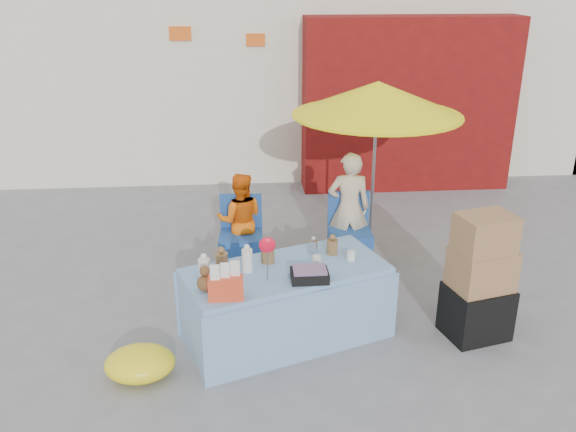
{
  "coord_description": "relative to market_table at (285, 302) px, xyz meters",
  "views": [
    {
      "loc": [
        -0.37,
        -4.86,
        3.23
      ],
      "look_at": [
        0.07,
        0.6,
        1.0
      ],
      "focal_mm": 38.0,
      "sensor_mm": 36.0,
      "label": 1
    }
  ],
  "objects": [
    {
      "name": "ground",
      "position": [
        0.0,
        -0.04,
        -0.37
      ],
      "size": [
        80.0,
        80.0,
        0.0
      ],
      "primitive_type": "plane",
      "color": "slate",
      "rests_on": "ground"
    },
    {
      "name": "market_table",
      "position": [
        0.0,
        0.0,
        0.0
      ],
      "size": [
        2.05,
        1.45,
        1.13
      ],
      "rotation": [
        0.0,
        0.0,
        0.35
      ],
      "color": "#7DA0C8",
      "rests_on": "ground"
    },
    {
      "name": "chair_left",
      "position": [
        -0.4,
        1.42,
        -0.11
      ],
      "size": [
        0.5,
        0.49,
        0.85
      ],
      "rotation": [
        0.0,
        0.0,
        -0.05
      ],
      "color": "#214C98",
      "rests_on": "ground"
    },
    {
      "name": "chair_right",
      "position": [
        0.85,
        1.42,
        -0.11
      ],
      "size": [
        0.5,
        0.49,
        0.85
      ],
      "rotation": [
        0.0,
        0.0,
        -0.05
      ],
      "color": "#214C98",
      "rests_on": "ground"
    },
    {
      "name": "vendor_orange",
      "position": [
        -0.4,
        1.56,
        0.19
      ],
      "size": [
        0.56,
        0.45,
        1.12
      ],
      "primitive_type": "imported",
      "rotation": [
        0.0,
        0.0,
        3.1
      ],
      "color": "orange",
      "rests_on": "ground"
    },
    {
      "name": "vendor_beige",
      "position": [
        0.85,
        1.56,
        0.3
      ],
      "size": [
        0.5,
        0.34,
        1.33
      ],
      "primitive_type": "imported",
      "rotation": [
        0.0,
        0.0,
        3.1
      ],
      "color": "beige",
      "rests_on": "ground"
    },
    {
      "name": "umbrella",
      "position": [
        1.15,
        1.71,
        1.52
      ],
      "size": [
        1.9,
        1.9,
        2.09
      ],
      "color": "gray",
      "rests_on": "ground"
    },
    {
      "name": "box_stack",
      "position": [
        1.78,
        -0.11,
        0.2
      ],
      "size": [
        0.65,
        0.58,
        1.23
      ],
      "rotation": [
        0.0,
        0.0,
        0.25
      ],
      "color": "black",
      "rests_on": "ground"
    },
    {
      "name": "tarp_bundle",
      "position": [
        -1.27,
        -0.51,
        -0.23
      ],
      "size": [
        0.65,
        0.54,
        0.27
      ],
      "primitive_type": "ellipsoid",
      "rotation": [
        0.0,
        0.0,
        0.11
      ],
      "color": "yellow",
      "rests_on": "ground"
    }
  ]
}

